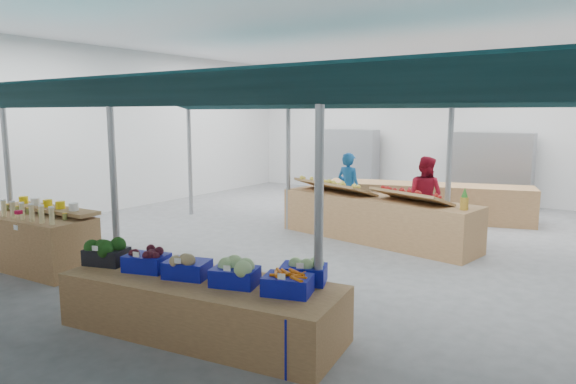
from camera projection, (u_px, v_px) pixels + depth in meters
The scene contains 24 objects.
floor at pixel (315, 240), 10.41m from camera, with size 13.00×13.00×0.00m, color slate.
hall at pixel (350, 108), 11.18m from camera, with size 13.00×13.00×13.00m.
pole_grid at pixel (298, 159), 8.29m from camera, with size 10.00×4.60×3.00m.
awnings at pixel (299, 98), 8.15m from camera, with size 9.50×7.08×0.30m.
back_shelving_left at pixel (346, 161), 16.55m from camera, with size 2.00×0.50×2.00m, color #B23F33.
back_shelving_right at pixel (492, 170), 14.02m from camera, with size 2.00×0.50×2.00m, color #B23F33.
bottle_shelf at pixel (40, 240), 8.40m from camera, with size 2.06×1.32×1.17m.
veg_counter at pixel (201, 306), 5.95m from camera, with size 3.33×1.11×0.65m, color brown.
fruit_counter at pixel (375, 219), 10.28m from camera, with size 4.14×0.99×0.89m, color brown.
far_counter at pixel (427, 202), 12.35m from camera, with size 4.78×0.96×0.86m, color brown.
crate_stack at pixel (278, 337), 5.16m from camera, with size 0.51×0.36×0.62m, color #0D128F.
vendor_left at pixel (348, 188), 11.79m from camera, with size 0.60×0.40×1.65m, color #165395.
vendor_right at pixel (425, 196), 10.78m from camera, with size 0.80×0.63×1.65m, color maroon.
crate_broccoli at pixel (106, 252), 6.49m from camera, with size 0.58×0.49×0.35m.
crate_beets at pixel (147, 260), 6.21m from camera, with size 0.58×0.49×0.29m.
crate_celeriac at pixel (187, 265), 5.96m from camera, with size 0.58×0.49×0.31m.
crate_cabbage at pixel (235, 271), 5.68m from camera, with size 0.58×0.49×0.35m.
crate_carrots at pixel (288, 284), 5.41m from camera, with size 0.58×0.49×0.29m.
sparrow at pixel (90, 246), 6.44m from camera, with size 0.12×0.09×0.11m.
pole_ribbon at pixel (18, 214), 7.54m from camera, with size 0.12×0.12×0.28m.
apple_heap_yellow at pixel (334, 185), 10.79m from camera, with size 2.02×1.25×0.27m.
apple_heap_red at pixel (411, 194), 9.55m from camera, with size 1.64×1.13×0.27m.
pineapple at pixel (464, 199), 8.84m from camera, with size 0.14×0.14×0.39m.
crate_extra at pixel (304, 270), 5.77m from camera, with size 0.60×0.51×0.32m.
Camera 1 is at (5.31, -8.66, 2.54)m, focal length 32.00 mm.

